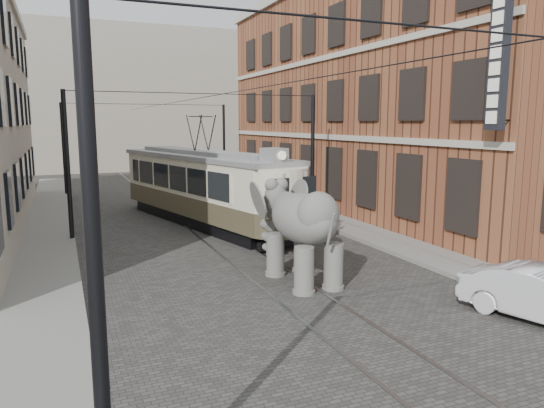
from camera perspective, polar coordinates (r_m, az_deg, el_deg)
name	(u,v)px	position (r m, az deg, el deg)	size (l,w,h in m)	color
ground	(255,264)	(17.25, -1.89, -6.79)	(120.00, 120.00, 0.00)	#3E3C3A
tram_rails	(255,264)	(17.24, -1.89, -6.76)	(1.54, 80.00, 0.02)	slate
sidewalk_right	(402,246)	(20.08, 14.38, -4.57)	(2.00, 60.00, 0.15)	slate
sidewalk_left	(44,286)	(16.21, -24.16, -8.39)	(2.00, 60.00, 0.15)	slate
brick_building	(381,100)	(29.78, 12.09, 11.37)	(8.00, 26.00, 12.00)	brown
distant_block	(117,100)	(55.87, -16.95, 11.07)	(28.00, 10.00, 14.00)	gray
catenary	(208,165)	(21.35, -7.23, 4.41)	(11.00, 30.20, 6.00)	black
tram	(202,170)	(23.96, -7.86, 3.76)	(2.63, 12.73, 5.05)	beige
elephant	(303,233)	(15.08, 3.54, -3.30)	(2.68, 4.86, 2.98)	#5E5B56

